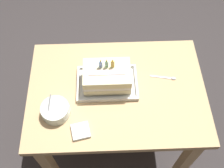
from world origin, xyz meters
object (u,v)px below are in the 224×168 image
at_px(foil_tray, 107,83).
at_px(birthday_cake, 107,76).
at_px(serving_spoon_near_tray, 168,78).
at_px(bowl_stack, 55,110).
at_px(napkin_pile, 81,131).

relative_size(foil_tray, birthday_cake, 1.33).
distance_m(foil_tray, serving_spoon_near_tray, 0.34).
bearing_deg(bowl_stack, serving_spoon_near_tray, 17.62).
height_order(foil_tray, napkin_pile, foil_tray).
xyz_separation_m(serving_spoon_near_tray, napkin_pile, (-0.47, -0.30, 0.01)).
height_order(birthday_cake, napkin_pile, birthday_cake).
height_order(foil_tray, bowl_stack, bowl_stack).
distance_m(bowl_stack, serving_spoon_near_tray, 0.63).
bearing_deg(birthday_cake, serving_spoon_near_tray, 4.56).
distance_m(bowl_stack, napkin_pile, 0.17).
bearing_deg(serving_spoon_near_tray, birthday_cake, -175.44).
distance_m(foil_tray, bowl_stack, 0.31).
xyz_separation_m(bowl_stack, napkin_pile, (0.13, -0.11, -0.02)).
bearing_deg(foil_tray, napkin_pile, -116.80).
relative_size(foil_tray, bowl_stack, 2.22).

